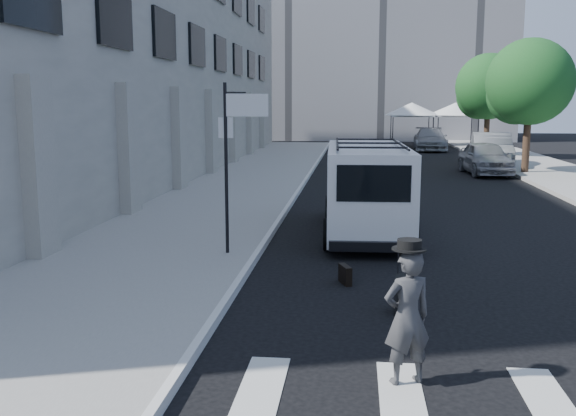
% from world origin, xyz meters
% --- Properties ---
extents(ground, '(120.00, 120.00, 0.00)m').
position_xyz_m(ground, '(0.00, 0.00, 0.00)').
color(ground, black).
rests_on(ground, ground).
extents(sidewalk_left, '(4.50, 48.00, 0.15)m').
position_xyz_m(sidewalk_left, '(-4.25, 16.00, 0.07)').
color(sidewalk_left, gray).
rests_on(sidewalk_left, ground).
extents(sidewalk_right, '(4.00, 56.00, 0.15)m').
position_xyz_m(sidewalk_right, '(9.00, 20.00, 0.07)').
color(sidewalk_right, gray).
rests_on(sidewalk_right, ground).
extents(building_left, '(10.00, 44.00, 12.00)m').
position_xyz_m(building_left, '(-11.50, 18.00, 6.00)').
color(building_left, gray).
rests_on(building_left, ground).
extents(sign_pole, '(1.03, 0.07, 3.50)m').
position_xyz_m(sign_pole, '(-2.36, 3.20, 2.65)').
color(sign_pole, black).
rests_on(sign_pole, sidewalk_left).
extents(tree_near, '(3.80, 3.83, 6.03)m').
position_xyz_m(tree_near, '(7.50, 20.15, 3.97)').
color(tree_near, black).
rests_on(tree_near, ground).
extents(tree_far, '(3.80, 3.83, 6.03)m').
position_xyz_m(tree_far, '(7.50, 29.15, 3.97)').
color(tree_far, black).
rests_on(tree_far, ground).
extents(tent_left, '(4.00, 4.00, 3.20)m').
position_xyz_m(tent_left, '(4.00, 38.00, 2.71)').
color(tent_left, black).
rests_on(tent_left, ground).
extents(tent_right, '(4.00, 4.00, 3.20)m').
position_xyz_m(tent_right, '(7.20, 38.50, 2.71)').
color(tent_right, black).
rests_on(tent_right, ground).
extents(businessman, '(0.69, 0.58, 1.61)m').
position_xyz_m(businessman, '(0.67, -2.46, 0.80)').
color(businessman, '#3A3A3C').
rests_on(businessman, ground).
extents(briefcase, '(0.26, 0.45, 0.34)m').
position_xyz_m(briefcase, '(-0.12, 1.65, 0.17)').
color(briefcase, black).
rests_on(briefcase, ground).
extents(suitcase, '(0.30, 0.43, 1.12)m').
position_xyz_m(suitcase, '(0.81, 0.11, 0.30)').
color(suitcase, black).
rests_on(suitcase, ground).
extents(cargo_van, '(2.21, 5.86, 2.19)m').
position_xyz_m(cargo_van, '(0.32, 6.22, 1.14)').
color(cargo_van, white).
rests_on(cargo_van, ground).
extents(parked_car_a, '(2.04, 4.53, 1.51)m').
position_xyz_m(parked_car_a, '(5.86, 20.08, 0.75)').
color(parked_car_a, gray).
rests_on(parked_car_a, ground).
extents(parked_car_b, '(2.44, 5.40, 1.72)m').
position_xyz_m(parked_car_b, '(6.80, 23.45, 0.86)').
color(parked_car_b, slate).
rests_on(parked_car_b, ground).
extents(parked_car_c, '(2.37, 5.29, 1.51)m').
position_xyz_m(parked_car_c, '(5.00, 34.54, 0.75)').
color(parked_car_c, gray).
rests_on(parked_car_c, ground).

